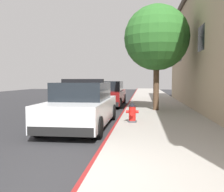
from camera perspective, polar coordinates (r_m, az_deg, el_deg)
name	(u,v)px	position (r m, az deg, el deg)	size (l,w,h in m)	color
ground_plane	(50,111)	(14.90, -13.54, -3.21)	(29.02, 60.00, 0.20)	#2B2B2D
sidewalk_pavement	(158,109)	(13.97, 10.21, -2.86)	(3.36, 60.00, 0.17)	#9E9991
curb_painted_edge	(126,109)	(13.97, 3.15, -2.80)	(0.08, 60.00, 0.17)	maroon
police_cruiser	(82,106)	(9.01, -6.62, -2.17)	(1.94, 4.84, 1.68)	white
parked_car_silver_ahead	(109,94)	(16.31, -0.76, 0.44)	(1.94, 4.84, 1.56)	maroon
fire_hydrant	(132,112)	(8.96, 4.54, -3.64)	(0.44, 0.40, 0.76)	#4C4C51
street_tree	(157,38)	(12.91, 9.91, 12.60)	(3.17, 3.17, 5.10)	brown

